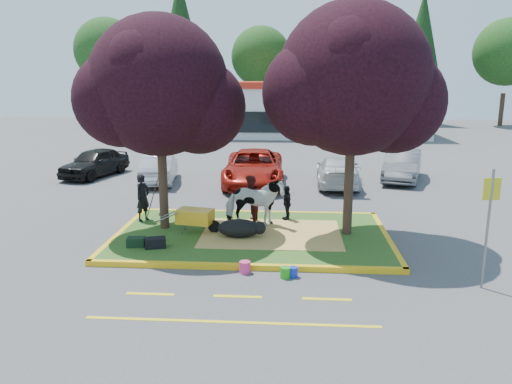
# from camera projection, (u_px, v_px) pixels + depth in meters

# --- Properties ---
(ground) EXTENTS (90.00, 90.00, 0.00)m
(ground) POSITION_uv_depth(u_px,v_px,m) (252.00, 238.00, 15.29)
(ground) COLOR #424244
(ground) RESTS_ON ground
(median_island) EXTENTS (8.00, 5.00, 0.15)m
(median_island) POSITION_uv_depth(u_px,v_px,m) (252.00, 236.00, 15.27)
(median_island) COLOR #254916
(median_island) RESTS_ON ground
(curb_near) EXTENTS (8.30, 0.16, 0.15)m
(curb_near) POSITION_uv_depth(u_px,v_px,m) (244.00, 267.00, 12.77)
(curb_near) COLOR yellow
(curb_near) RESTS_ON ground
(curb_far) EXTENTS (8.30, 0.16, 0.15)m
(curb_far) POSITION_uv_depth(u_px,v_px,m) (257.00, 213.00, 17.78)
(curb_far) COLOR yellow
(curb_far) RESTS_ON ground
(curb_left) EXTENTS (0.16, 5.30, 0.15)m
(curb_left) POSITION_uv_depth(u_px,v_px,m) (122.00, 233.00, 15.55)
(curb_left) COLOR yellow
(curb_left) RESTS_ON ground
(curb_right) EXTENTS (0.16, 5.30, 0.15)m
(curb_right) POSITION_uv_depth(u_px,v_px,m) (387.00, 238.00, 15.00)
(curb_right) COLOR yellow
(curb_right) RESTS_ON ground
(straw_bedding) EXTENTS (4.20, 3.00, 0.01)m
(straw_bedding) POSITION_uv_depth(u_px,v_px,m) (271.00, 233.00, 15.21)
(straw_bedding) COLOR tan
(straw_bedding) RESTS_ON median_island
(tree_purple_left) EXTENTS (5.06, 4.20, 6.51)m
(tree_purple_left) POSITION_uv_depth(u_px,v_px,m) (160.00, 93.00, 14.86)
(tree_purple_left) COLOR black
(tree_purple_left) RESTS_ON median_island
(tree_purple_right) EXTENTS (5.30, 4.40, 6.82)m
(tree_purple_right) POSITION_uv_depth(u_px,v_px,m) (354.00, 86.00, 14.24)
(tree_purple_right) COLOR black
(tree_purple_right) RESTS_ON median_island
(fire_lane_stripe_a) EXTENTS (1.10, 0.12, 0.01)m
(fire_lane_stripe_a) POSITION_uv_depth(u_px,v_px,m) (150.00, 294.00, 11.34)
(fire_lane_stripe_a) COLOR yellow
(fire_lane_stripe_a) RESTS_ON ground
(fire_lane_stripe_b) EXTENTS (1.10, 0.12, 0.01)m
(fire_lane_stripe_b) POSITION_uv_depth(u_px,v_px,m) (237.00, 297.00, 11.21)
(fire_lane_stripe_b) COLOR yellow
(fire_lane_stripe_b) RESTS_ON ground
(fire_lane_stripe_c) EXTENTS (1.10, 0.12, 0.01)m
(fire_lane_stripe_c) POSITION_uv_depth(u_px,v_px,m) (327.00, 299.00, 11.07)
(fire_lane_stripe_c) COLOR yellow
(fire_lane_stripe_c) RESTS_ON ground
(fire_lane_long) EXTENTS (6.00, 0.10, 0.01)m
(fire_lane_long) POSITION_uv_depth(u_px,v_px,m) (231.00, 322.00, 10.04)
(fire_lane_long) COLOR yellow
(fire_lane_long) RESTS_ON ground
(retail_building) EXTENTS (20.40, 8.40, 4.40)m
(retail_building) POSITION_uv_depth(u_px,v_px,m) (301.00, 108.00, 41.84)
(retail_building) COLOR silver
(retail_building) RESTS_ON ground
(treeline) EXTENTS (46.58, 7.80, 14.63)m
(treeline) POSITION_uv_depth(u_px,v_px,m) (293.00, 47.00, 50.01)
(treeline) COLOR black
(treeline) RESTS_ON ground
(cow) EXTENTS (1.92, 0.99, 1.57)m
(cow) POSITION_uv_depth(u_px,v_px,m) (254.00, 202.00, 15.81)
(cow) COLOR silver
(cow) RESTS_ON median_island
(calf) EXTENTS (1.42, 1.04, 0.55)m
(calf) POSITION_uv_depth(u_px,v_px,m) (239.00, 228.00, 14.82)
(calf) COLOR black
(calf) RESTS_ON median_island
(handler) EXTENTS (0.60, 0.68, 1.56)m
(handler) POSITION_uv_depth(u_px,v_px,m) (143.00, 197.00, 16.45)
(handler) COLOR black
(handler) RESTS_ON median_island
(visitor_a) EXTENTS (0.69, 0.84, 1.58)m
(visitor_a) POSITION_uv_depth(u_px,v_px,m) (250.00, 199.00, 16.20)
(visitor_a) COLOR #4A1815
(visitor_a) RESTS_ON median_island
(visitor_b) EXTENTS (0.47, 0.74, 1.17)m
(visitor_b) POSITION_uv_depth(u_px,v_px,m) (287.00, 203.00, 16.57)
(visitor_b) COLOR black
(visitor_b) RESTS_ON median_island
(wheelbarrow) EXTENTS (1.92, 0.83, 0.72)m
(wheelbarrow) POSITION_uv_depth(u_px,v_px,m) (195.00, 217.00, 15.25)
(wheelbarrow) COLOR black
(wheelbarrow) RESTS_ON median_island
(gear_bag_dark) EXTENTS (0.64, 0.46, 0.29)m
(gear_bag_dark) POSITION_uv_depth(u_px,v_px,m) (155.00, 243.00, 13.93)
(gear_bag_dark) COLOR black
(gear_bag_dark) RESTS_ON median_island
(gear_bag_green) EXTENTS (0.53, 0.36, 0.26)m
(gear_bag_green) POSITION_uv_depth(u_px,v_px,m) (136.00, 242.00, 14.04)
(gear_bag_green) COLOR black
(gear_bag_green) RESTS_ON median_island
(sign_post) EXTENTS (0.40, 0.08, 2.83)m
(sign_post) POSITION_uv_depth(u_px,v_px,m) (489.00, 215.00, 11.28)
(sign_post) COLOR slate
(sign_post) RESTS_ON ground
(bucket_green) EXTENTS (0.26, 0.26, 0.28)m
(bucket_green) POSITION_uv_depth(u_px,v_px,m) (285.00, 273.00, 12.23)
(bucket_green) COLOR #1F9517
(bucket_green) RESTS_ON ground
(bucket_pink) EXTENTS (0.35, 0.35, 0.30)m
(bucket_pink) POSITION_uv_depth(u_px,v_px,m) (245.00, 267.00, 12.53)
(bucket_pink) COLOR #E23275
(bucket_pink) RESTS_ON ground
(bucket_blue) EXTENTS (0.26, 0.26, 0.26)m
(bucket_blue) POSITION_uv_depth(u_px,v_px,m) (293.00, 272.00, 12.28)
(bucket_blue) COLOR #1729B8
(bucket_blue) RESTS_ON ground
(car_black) EXTENTS (2.68, 4.40, 1.40)m
(car_black) POSITION_uv_depth(u_px,v_px,m) (95.00, 162.00, 24.54)
(car_black) COLOR black
(car_black) RESTS_ON ground
(car_silver) EXTENTS (1.94, 4.15, 1.31)m
(car_silver) POSITION_uv_depth(u_px,v_px,m) (159.00, 169.00, 23.10)
(car_silver) COLOR #A8AAB0
(car_silver) RESTS_ON ground
(car_red) EXTENTS (2.82, 5.77, 1.58)m
(car_red) POSITION_uv_depth(u_px,v_px,m) (254.00, 168.00, 22.61)
(car_red) COLOR #9B160C
(car_red) RESTS_ON ground
(car_white) EXTENTS (2.04, 4.65, 1.33)m
(car_white) POSITION_uv_depth(u_px,v_px,m) (338.00, 171.00, 22.46)
(car_white) COLOR silver
(car_white) RESTS_ON ground
(car_grey) EXTENTS (2.69, 4.62, 1.44)m
(car_grey) POSITION_uv_depth(u_px,v_px,m) (402.00, 165.00, 23.63)
(car_grey) COLOR #575A5F
(car_grey) RESTS_ON ground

